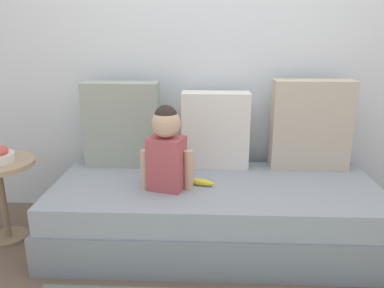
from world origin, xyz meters
name	(u,v)px	position (x,y,z in m)	size (l,w,h in m)	color
ground_plane	(214,241)	(0.00, 0.00, 0.00)	(12.00, 12.00, 0.00)	brown
back_wall	(216,55)	(0.00, 0.55, 1.13)	(5.22, 0.10, 2.26)	silver
couch	(215,214)	(0.00, 0.00, 0.20)	(2.02, 0.83, 0.40)	gray
throw_pillow_left	(122,125)	(-0.63, 0.32, 0.68)	(0.50, 0.16, 0.57)	#99A393
throw_pillow_center	(215,130)	(0.00, 0.32, 0.65)	(0.44, 0.16, 0.51)	silver
throw_pillow_right	(311,125)	(0.63, 0.32, 0.69)	(0.51, 0.16, 0.59)	#C1B29E
toddler	(166,148)	(-0.29, -0.08, 0.65)	(0.31, 0.20, 0.50)	#B24C51
banana	(200,182)	(-0.09, -0.03, 0.42)	(0.17, 0.04, 0.04)	yellow
side_table	(0,180)	(-1.33, -0.02, 0.41)	(0.44, 0.44, 0.53)	tan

